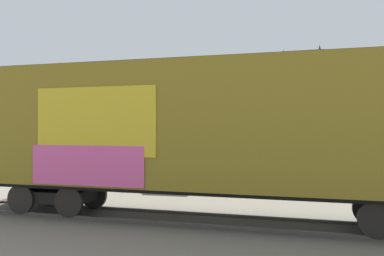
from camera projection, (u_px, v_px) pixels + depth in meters
name	position (u px, v px, depth m)	size (l,w,h in m)	color
ground_plane	(210.00, 221.00, 11.86)	(260.00, 260.00, 0.00)	slate
track	(273.00, 224.00, 11.36)	(60.01, 2.99, 0.08)	#4C4742
freight_car	(213.00, 128.00, 11.84)	(16.23, 3.14, 4.70)	olive
hillside	(304.00, 110.00, 76.78)	(112.28, 34.67, 16.61)	gray
parked_car_silver	(167.00, 169.00, 18.36)	(4.15, 2.19, 1.76)	#B7BABF
parked_car_white	(291.00, 172.00, 17.37)	(4.24, 2.02, 1.70)	silver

